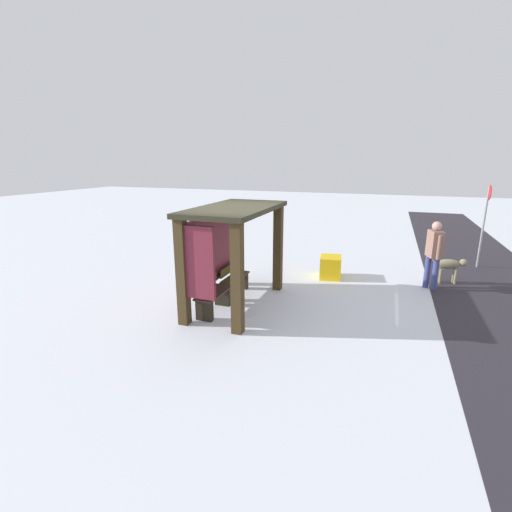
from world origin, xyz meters
TOP-DOWN VIEW (x-y plane):
  - ground_plane at (0.00, 0.00)m, footprint 60.00×60.00m
  - bus_shelter at (-0.08, 0.16)m, footprint 2.91×1.48m
  - bench_left_inside at (-0.58, 0.30)m, footprint 1.07×0.42m
  - bench_center_inside at (0.58, 0.30)m, footprint 1.07×0.34m
  - person_walking at (2.66, -4.22)m, footprint 0.62×0.37m
  - dog at (3.31, -4.73)m, footprint 0.34×0.88m
  - street_sign at (5.28, -5.77)m, footprint 0.44×0.06m
  - grit_bin at (2.72, -1.68)m, footprint 0.77×0.65m

SIDE VIEW (x-z plane):
  - ground_plane at x=0.00m, z-range 0.00..0.00m
  - grit_bin at x=2.72m, z-range 0.00..0.60m
  - bench_left_inside at x=-0.58m, z-range -0.04..0.70m
  - bench_center_inside at x=0.58m, z-range -0.03..0.70m
  - dog at x=3.31m, z-range 0.14..0.83m
  - person_walking at x=2.66m, z-range 0.15..1.89m
  - street_sign at x=5.28m, z-range 0.30..2.79m
  - bus_shelter at x=-0.08m, z-range 0.45..2.68m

